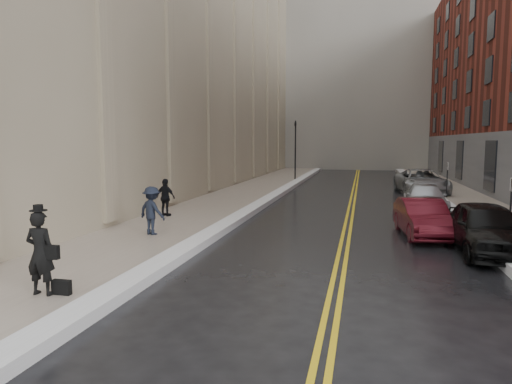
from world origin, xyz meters
The scene contains 18 objects.
ground centered at (0.00, 0.00, 0.00)m, with size 160.00×160.00×0.00m, color black.
sidewalk_left centered at (-4.50, 16.00, 0.07)m, with size 4.00×64.00×0.15m, color gray.
sidewalk_right centered at (9.00, 16.00, 0.07)m, with size 3.00×64.00×0.15m, color gray.
lane_stripe_a centered at (2.38, 16.00, 0.00)m, with size 0.12×64.00×0.01m, color gold.
lane_stripe_b centered at (2.62, 16.00, 0.00)m, with size 0.12×64.00×0.01m, color gold.
snow_ridge_left centered at (-2.20, 16.00, 0.13)m, with size 0.70×60.80×0.26m, color silver.
snow_ridge_right centered at (7.15, 16.00, 0.15)m, with size 0.85×60.80×0.30m, color silver.
tower_far_right centered at (14.00, 66.00, 22.00)m, with size 22.00×18.00×44.00m, color slate.
traffic_signal centered at (-2.60, 30.00, 3.08)m, with size 0.18×0.15×5.20m.
parking_sign_near centered at (7.90, 8.00, 1.36)m, with size 0.06×0.35×2.23m.
parking_sign_far centered at (7.90, 20.00, 1.36)m, with size 0.06×0.35×2.23m.
car_black centered at (6.76, 6.29, 0.80)m, with size 1.88×4.68×1.59m, color black.
car_maroon centered at (5.20, 8.62, 0.68)m, with size 1.44×4.13×1.36m, color #480D15.
car_silver_near centered at (6.06, 14.89, 0.66)m, with size 1.85×4.54×1.32m, color #B5B8BE.
car_silver_far centered at (6.80, 22.78, 0.82)m, with size 2.72×5.90×1.64m, color #9FA3A7.
pedestrian_main centered at (-3.62, -0.47, 1.06)m, with size 0.67×0.44×1.83m, color black.
pedestrian_b centered at (-4.19, 5.99, 1.00)m, with size 1.10×0.63×1.71m, color black.
pedestrian_c centered at (-5.41, 9.84, 0.98)m, with size 0.97×0.41×1.66m, color black.
Camera 1 is at (3.04, -8.68, 3.43)m, focal length 32.00 mm.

